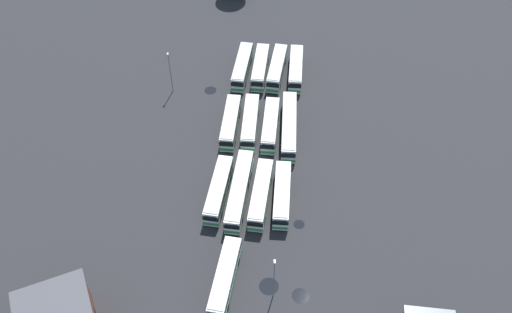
{
  "coord_description": "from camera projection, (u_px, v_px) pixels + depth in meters",
  "views": [
    {
      "loc": [
        62.93,
        -4.97,
        72.84
      ],
      "look_at": [
        -0.28,
        0.19,
        1.52
      ],
      "focal_mm": 39.2,
      "sensor_mm": 36.0,
      "label": 1
    }
  ],
  "objects": [
    {
      "name": "bus_row0_slot0",
      "position": [
        242.0,
        67.0,
        110.88
      ],
      "size": [
        12.29,
        5.14,
        3.47
      ],
      "color": "silver",
      "rests_on": "ground_plane"
    },
    {
      "name": "puddle_centre_drain",
      "position": [
        300.0,
        296.0,
        79.74
      ],
      "size": [
        2.51,
        2.51,
        0.01
      ],
      "primitive_type": "cylinder",
      "color": "black",
      "rests_on": "ground_plane"
    },
    {
      "name": "bus_row2_slot2",
      "position": [
        261.0,
        194.0,
        89.62
      ],
      "size": [
        12.9,
        5.27,
        3.47
      ],
      "color": "silver",
      "rests_on": "ground_plane"
    },
    {
      "name": "lamp_post_mid_lot",
      "position": [
        170.0,
        71.0,
        105.12
      ],
      "size": [
        0.56,
        0.28,
        9.11
      ],
      "color": "slate",
      "rests_on": "ground_plane"
    },
    {
      "name": "bus_row1_slot3",
      "position": [
        289.0,
        126.0,
        99.87
      ],
      "size": [
        15.3,
        4.52,
        3.47
      ],
      "color": "silver",
      "rests_on": "ground_plane"
    },
    {
      "name": "lamp_post_by_building",
      "position": [
        274.0,
        278.0,
        75.82
      ],
      "size": [
        0.56,
        0.28,
        9.54
      ],
      "color": "slate",
      "rests_on": "ground_plane"
    },
    {
      "name": "bus_row1_slot2",
      "position": [
        270.0,
        125.0,
        99.99
      ],
      "size": [
        11.94,
        4.53,
        3.47
      ],
      "color": "silver",
      "rests_on": "ground_plane"
    },
    {
      "name": "bus_row2_slot0",
      "position": [
        219.0,
        190.0,
        90.2
      ],
      "size": [
        12.61,
        5.41,
        3.47
      ],
      "color": "silver",
      "rests_on": "ground_plane"
    },
    {
      "name": "bus_row2_slot3",
      "position": [
        282.0,
        195.0,
        89.55
      ],
      "size": [
        12.03,
        4.28,
        3.47
      ],
      "color": "silver",
      "rests_on": "ground_plane"
    },
    {
      "name": "bus_row0_slot2",
      "position": [
        277.0,
        68.0,
        110.61
      ],
      "size": [
        11.99,
        5.35,
        3.47
      ],
      "color": "silver",
      "rests_on": "ground_plane"
    },
    {
      "name": "bus_row1_slot0",
      "position": [
        230.0,
        123.0,
        100.44
      ],
      "size": [
        11.98,
        4.53,
        3.47
      ],
      "color": "silver",
      "rests_on": "ground_plane"
    },
    {
      "name": "bus_row0_slot3",
      "position": [
        296.0,
        69.0,
        110.47
      ],
      "size": [
        11.8,
        4.34,
        3.47
      ],
      "color": "silver",
      "rests_on": "ground_plane"
    },
    {
      "name": "ground_plane",
      "position": [
        255.0,
        164.0,
        96.38
      ],
      "size": [
        127.56,
        127.56,
        0.0
      ],
      "primitive_type": "plane",
      "color": "#28282B"
    },
    {
      "name": "bus_row0_slot1",
      "position": [
        260.0,
        67.0,
        110.75
      ],
      "size": [
        11.8,
        4.68,
        3.47
      ],
      "color": "silver",
      "rests_on": "ground_plane"
    },
    {
      "name": "bus_row1_slot1",
      "position": [
        250.0,
        122.0,
        100.49
      ],
      "size": [
        12.22,
        4.28,
        3.47
      ],
      "color": "silver",
      "rests_on": "ground_plane"
    },
    {
      "name": "bus_row2_slot1",
      "position": [
        239.0,
        190.0,
        90.15
      ],
      "size": [
        15.29,
        5.74,
        3.47
      ],
      "color": "silver",
      "rests_on": "ground_plane"
    },
    {
      "name": "puddle_between_rows",
      "position": [
        299.0,
        224.0,
        87.94
      ],
      "size": [
        1.77,
        1.77,
        0.01
      ],
      "primitive_type": "cylinder",
      "color": "black",
      "rests_on": "ground_plane"
    },
    {
      "name": "puddle_front_lane",
      "position": [
        210.0,
        90.0,
        108.94
      ],
      "size": [
        2.36,
        2.36,
        0.01
      ],
      "primitive_type": "cylinder",
      "color": "black",
      "rests_on": "ground_plane"
    },
    {
      "name": "puddle_back_corner",
      "position": [
        269.0,
        286.0,
        80.74
      ],
      "size": [
        2.87,
        2.87,
        0.01
      ],
      "primitive_type": "cylinder",
      "color": "black",
      "rests_on": "ground_plane"
    },
    {
      "name": "bus_row3_slot1",
      "position": [
        225.0,
        278.0,
        79.57
      ],
      "size": [
        12.4,
        5.57,
        3.47
      ],
      "color": "silver",
      "rests_on": "ground_plane"
    }
  ]
}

